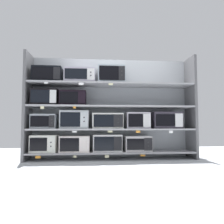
% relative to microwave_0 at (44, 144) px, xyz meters
% --- Properties ---
extents(ground, '(7.09, 6.00, 0.02)m').
position_rel_microwave_0_xyz_m(ground, '(1.26, -1.00, -0.31)').
color(ground, '#B2B7BC').
extents(back_panel, '(3.29, 0.04, 1.99)m').
position_rel_microwave_0_xyz_m(back_panel, '(1.26, 0.25, 0.69)').
color(back_panel, '#9EA3A8').
rests_on(back_panel, ground).
extents(upright_left, '(0.05, 0.45, 1.99)m').
position_rel_microwave_0_xyz_m(upright_left, '(-0.32, 0.00, 0.69)').
color(upright_left, '#5B5B5E').
rests_on(upright_left, ground).
extents(upright_right, '(0.05, 0.45, 1.99)m').
position_rel_microwave_0_xyz_m(upright_right, '(2.83, 0.00, 0.69)').
color(upright_right, '#5B5B5E').
rests_on(upright_right, ground).
extents(shelf_0, '(3.09, 0.45, 0.03)m').
position_rel_microwave_0_xyz_m(shelf_0, '(1.26, 0.00, -0.17)').
color(shelf_0, '#99999E').
rests_on(shelf_0, ground).
extents(microwave_0, '(0.46, 0.35, 0.31)m').
position_rel_microwave_0_xyz_m(microwave_0, '(0.00, 0.00, 0.00)').
color(microwave_0, silver).
rests_on(microwave_0, shelf_0).
extents(microwave_1, '(0.54, 0.38, 0.29)m').
position_rel_microwave_0_xyz_m(microwave_1, '(0.56, -0.00, -0.01)').
color(microwave_1, silver).
rests_on(microwave_1, shelf_0).
extents(microwave_2, '(0.54, 0.34, 0.32)m').
position_rel_microwave_0_xyz_m(microwave_2, '(1.17, -0.00, 0.00)').
color(microwave_2, silver).
rests_on(microwave_2, shelf_0).
extents(microwave_3, '(0.50, 0.34, 0.29)m').
position_rel_microwave_0_xyz_m(microwave_3, '(1.75, 0.00, -0.01)').
color(microwave_3, '#BBB8B8').
rests_on(microwave_3, shelf_0).
extents(price_tag_0, '(0.09, 0.00, 0.04)m').
position_rel_microwave_0_xyz_m(price_tag_0, '(-0.05, -0.23, -0.21)').
color(price_tag_0, orange).
extents(price_tag_1, '(0.05, 0.00, 0.04)m').
position_rel_microwave_0_xyz_m(price_tag_1, '(0.58, -0.23, -0.21)').
color(price_tag_1, beige).
extents(price_tag_2, '(0.07, 0.00, 0.05)m').
position_rel_microwave_0_xyz_m(price_tag_2, '(1.15, -0.23, -0.22)').
color(price_tag_2, beige).
extents(price_tag_3, '(0.09, 0.00, 0.03)m').
position_rel_microwave_0_xyz_m(price_tag_3, '(1.80, -0.23, -0.21)').
color(price_tag_3, orange).
extents(shelf_1, '(3.09, 0.45, 0.03)m').
position_rel_microwave_0_xyz_m(shelf_1, '(1.26, 0.00, 0.26)').
color(shelf_1, '#99999E').
extents(microwave_4, '(0.45, 0.34, 0.27)m').
position_rel_microwave_0_xyz_m(microwave_4, '(-0.01, 0.00, 0.41)').
color(microwave_4, '#979EA7').
rests_on(microwave_4, shelf_1).
extents(microwave_5, '(0.52, 0.35, 0.33)m').
position_rel_microwave_0_xyz_m(microwave_5, '(0.55, -0.00, 0.44)').
color(microwave_5, '#B5BCC1').
rests_on(microwave_5, shelf_1).
extents(microwave_6, '(0.57, 0.35, 0.29)m').
position_rel_microwave_0_xyz_m(microwave_6, '(1.17, -0.00, 0.42)').
color(microwave_6, silver).
rests_on(microwave_6, shelf_1).
extents(microwave_7, '(0.44, 0.34, 0.31)m').
position_rel_microwave_0_xyz_m(microwave_7, '(1.75, -0.00, 0.43)').
color(microwave_7, '#B7B2BF').
rests_on(microwave_7, shelf_1).
extents(microwave_8, '(0.55, 0.37, 0.32)m').
position_rel_microwave_0_xyz_m(microwave_8, '(2.31, 0.00, 0.43)').
color(microwave_8, '#302C36').
rests_on(microwave_8, shelf_1).
extents(price_tag_4, '(0.08, 0.00, 0.03)m').
position_rel_microwave_0_xyz_m(price_tag_4, '(0.57, -0.23, 0.22)').
color(price_tag_4, white).
extents(price_tag_5, '(0.08, 0.00, 0.04)m').
position_rel_microwave_0_xyz_m(price_tag_5, '(1.20, -0.23, 0.22)').
color(price_tag_5, beige).
extents(price_tag_6, '(0.08, 0.00, 0.04)m').
position_rel_microwave_0_xyz_m(price_tag_6, '(1.71, -0.23, 0.22)').
color(price_tag_6, orange).
extents(price_tag_7, '(0.07, 0.00, 0.05)m').
position_rel_microwave_0_xyz_m(price_tag_7, '(2.32, -0.23, 0.22)').
color(price_tag_7, white).
extents(shelf_2, '(3.09, 0.45, 0.03)m').
position_rel_microwave_0_xyz_m(shelf_2, '(1.26, 0.00, 0.69)').
color(shelf_2, '#99999E').
extents(microwave_9, '(0.47, 0.38, 0.29)m').
position_rel_microwave_0_xyz_m(microwave_9, '(0.01, -0.00, 0.85)').
color(microwave_9, black).
rests_on(microwave_9, shelf_2).
extents(microwave_10, '(0.48, 0.35, 0.27)m').
position_rel_microwave_0_xyz_m(microwave_10, '(0.52, -0.00, 0.84)').
color(microwave_10, black).
rests_on(microwave_10, shelf_2).
extents(price_tag_8, '(0.07, 0.00, 0.05)m').
position_rel_microwave_0_xyz_m(price_tag_8, '(0.01, -0.23, 0.65)').
color(price_tag_8, beige).
extents(price_tag_9, '(0.05, 0.00, 0.04)m').
position_rel_microwave_0_xyz_m(price_tag_9, '(0.57, -0.23, 0.65)').
color(price_tag_9, orange).
extents(shelf_3, '(3.09, 0.45, 0.03)m').
position_rel_microwave_0_xyz_m(shelf_3, '(1.26, 0.00, 1.12)').
color(shelf_3, '#99999E').
extents(microwave_11, '(0.53, 0.34, 0.29)m').
position_rel_microwave_0_xyz_m(microwave_11, '(0.04, -0.00, 1.28)').
color(microwave_11, black).
rests_on(microwave_11, shelf_3).
extents(microwave_12, '(0.57, 0.42, 0.27)m').
position_rel_microwave_0_xyz_m(microwave_12, '(0.64, 0.00, 1.27)').
color(microwave_12, '#9E9AAC').
rests_on(microwave_12, shelf_3).
extents(microwave_13, '(0.51, 0.36, 0.34)m').
position_rel_microwave_0_xyz_m(microwave_13, '(1.24, -0.00, 1.30)').
color(microwave_13, '#97A5AE').
rests_on(microwave_13, shelf_3).
extents(price_tag_10, '(0.07, 0.00, 0.03)m').
position_rel_microwave_0_xyz_m(price_tag_10, '(0.06, -0.23, 1.09)').
color(price_tag_10, white).
extents(price_tag_11, '(0.09, 0.00, 0.04)m').
position_rel_microwave_0_xyz_m(price_tag_11, '(0.68, -0.23, 1.08)').
color(price_tag_11, white).
extents(price_tag_12, '(0.08, 0.00, 0.04)m').
position_rel_microwave_0_xyz_m(price_tag_12, '(1.21, -0.23, 1.08)').
color(price_tag_12, beige).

